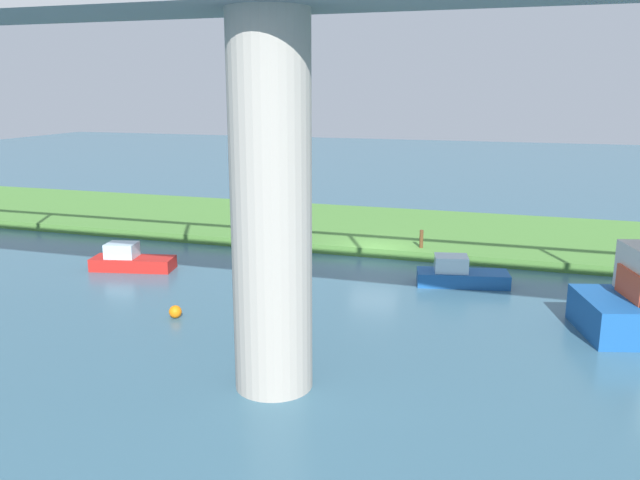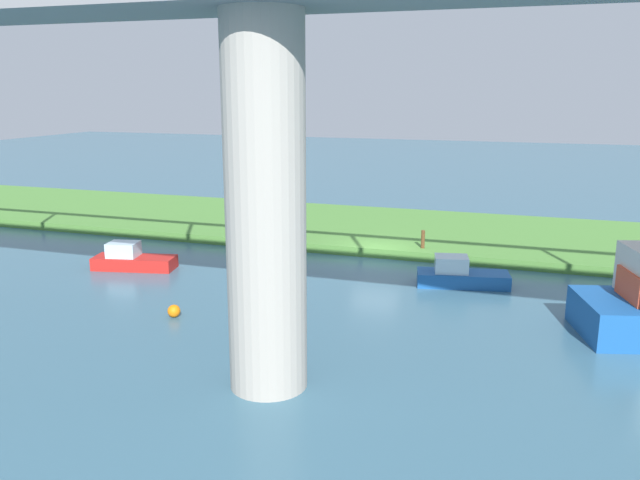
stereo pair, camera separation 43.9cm
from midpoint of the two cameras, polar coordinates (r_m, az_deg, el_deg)
ground_plane at (r=34.23m, az=4.45°, el=-1.59°), size 160.00×160.00×0.00m
grassy_bank at (r=39.88m, az=6.44°, el=0.87°), size 80.00×12.00×0.50m
bridge_pylon at (r=18.39m, az=-5.01°, el=2.74°), size 2.32×2.32×10.84m
person_on_bank at (r=36.01m, az=-2.33°, el=1.15°), size 0.42×0.42×1.39m
mooring_post at (r=34.51m, az=8.58°, el=0.10°), size 0.20×0.20×0.95m
skiff_small at (r=30.02m, az=11.82°, el=-3.01°), size 4.30×2.23×1.36m
pontoon_yellow at (r=33.28m, az=-16.76°, el=-1.71°), size 4.21×2.21×1.33m
marker_buoy at (r=26.01m, az=-13.13°, el=-6.18°), size 0.50×0.50×0.50m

